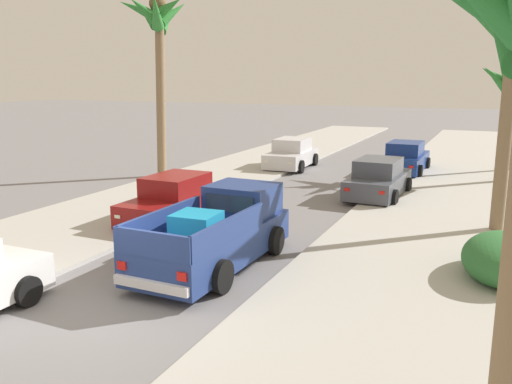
# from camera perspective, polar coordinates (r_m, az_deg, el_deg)

# --- Properties ---
(ground_plane) EXTENTS (160.00, 160.00, 0.00)m
(ground_plane) POSITION_cam_1_polar(r_m,az_deg,el_deg) (11.50, -15.07, -12.03)
(ground_plane) COLOR slate
(sidewalk_left) EXTENTS (5.21, 60.00, 0.12)m
(sidewalk_left) POSITION_cam_1_polar(r_m,az_deg,el_deg) (23.69, -6.21, 0.89)
(sidewalk_left) COLOR #B2AFA8
(sidewalk_left) RESTS_ON ground
(sidewalk_right) EXTENTS (5.21, 60.00, 0.12)m
(sidewalk_right) POSITION_cam_1_polar(r_m,az_deg,el_deg) (20.62, 18.53, -1.35)
(sidewalk_right) COLOR #B2AFA8
(sidewalk_right) RESTS_ON ground
(curb_left) EXTENTS (0.16, 60.00, 0.10)m
(curb_left) POSITION_cam_1_polar(r_m,az_deg,el_deg) (23.12, -3.63, 0.63)
(curb_left) COLOR silver
(curb_left) RESTS_ON ground
(curb_right) EXTENTS (0.16, 60.00, 0.10)m
(curb_right) POSITION_cam_1_polar(r_m,az_deg,el_deg) (20.77, 15.23, -1.08)
(curb_right) COLOR silver
(curb_right) RESTS_ON ground
(pickup_truck) EXTENTS (2.30, 5.25, 1.80)m
(pickup_truck) POSITION_cam_1_polar(r_m,az_deg,el_deg) (13.49, -4.08, -4.42)
(pickup_truck) COLOR navy
(pickup_truck) RESTS_ON ground
(car_left_near) EXTENTS (2.13, 4.31, 1.54)m
(car_left_near) POSITION_cam_1_polar(r_m,az_deg,el_deg) (21.53, 12.82, 1.30)
(car_left_near) COLOR #474C56
(car_left_near) RESTS_ON ground
(car_right_near) EXTENTS (2.18, 4.33, 1.54)m
(car_right_near) POSITION_cam_1_polar(r_m,az_deg,el_deg) (28.01, 3.79, 4.00)
(car_right_near) COLOR silver
(car_right_near) RESTS_ON ground
(car_right_mid) EXTENTS (2.05, 4.27, 1.54)m
(car_right_mid) POSITION_cam_1_polar(r_m,az_deg,el_deg) (17.62, -8.55, -0.88)
(car_right_mid) COLOR maroon
(car_right_mid) RESTS_ON ground
(car_left_far) EXTENTS (2.07, 4.28, 1.54)m
(car_left_far) POSITION_cam_1_polar(r_m,az_deg,el_deg) (27.51, 15.51, 3.45)
(car_left_far) COLOR navy
(car_left_far) RESTS_ON ground
(palm_tree_right_fore) EXTENTS (3.08, 3.88, 6.77)m
(palm_tree_right_fore) POSITION_cam_1_polar(r_m,az_deg,el_deg) (17.43, 25.49, 13.55)
(palm_tree_right_fore) COLOR #846B4C
(palm_tree_right_fore) RESTS_ON ground
(palm_tree_right_mid) EXTENTS (3.36, 4.07, 8.26)m
(palm_tree_right_mid) POSITION_cam_1_polar(r_m,az_deg,el_deg) (25.92, -10.40, 16.39)
(palm_tree_right_mid) COLOR #846B4C
(palm_tree_right_mid) RESTS_ON ground
(hedge_bush) EXTENTS (1.80, 2.80, 1.10)m
(hedge_bush) POSITION_cam_1_polar(r_m,az_deg,el_deg) (13.65, 24.66, -6.39)
(hedge_bush) COLOR #2D6B33
(hedge_bush) RESTS_ON ground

